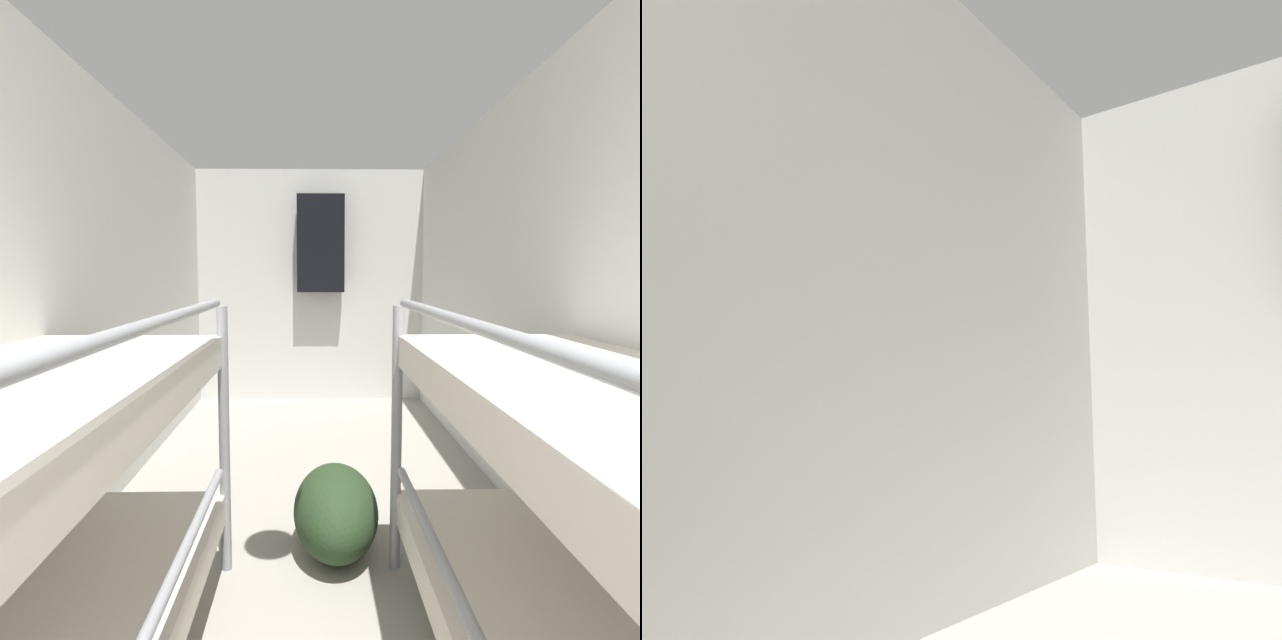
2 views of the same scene
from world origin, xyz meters
The scene contains 0 objects.
Camera 2 is at (0.15, 2.43, 0.60)m, focal length 35.00 mm.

